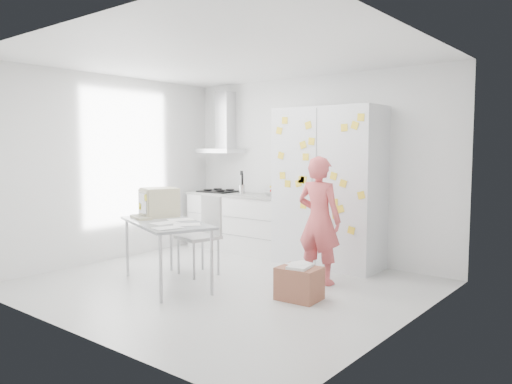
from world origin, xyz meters
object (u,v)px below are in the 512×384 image
Objects in this scene: cardboard_box at (299,283)px; person at (319,220)px; desk at (161,211)px; chair at (203,230)px.

person is at bearing 105.27° from cardboard_box.
desk is at bearing 30.93° from person.
desk is 1.98m from cardboard_box.
chair is (0.22, 0.52, -0.29)m from desk.
desk is at bearing -168.83° from cardboard_box.
person is at bearing 54.98° from desk.
person is 1.52× the size of chair.
person reaches higher than chair.
chair is 1.67m from cardboard_box.
person reaches higher than desk.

